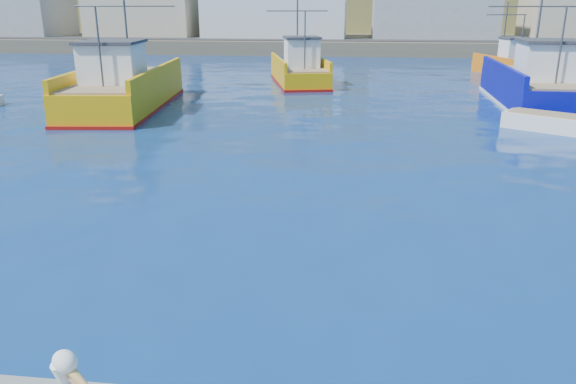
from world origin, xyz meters
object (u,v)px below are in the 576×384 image
object	(u,v)px
trawler_blue	(537,86)
boat_orange	(507,63)
trawler_yellow_a	(124,89)
trawler_yellow_b	(299,71)
skiff_mid	(555,124)

from	to	relation	value
trawler_blue	boat_orange	world-z (taller)	trawler_blue
trawler_yellow_a	trawler_yellow_b	bearing A→B (deg)	53.11
boat_orange	trawler_yellow_a	bearing A→B (deg)	-143.16
trawler_yellow_b	boat_orange	xyz separation A→B (m)	(16.93, 7.49, 0.01)
trawler_yellow_b	boat_orange	distance (m)	18.51
trawler_yellow_b	trawler_blue	world-z (taller)	trawler_blue
trawler_yellow_b	trawler_blue	size ratio (longest dim) A/B	0.82
trawler_yellow_a	trawler_blue	size ratio (longest dim) A/B	1.03
trawler_yellow_a	skiff_mid	world-z (taller)	trawler_yellow_a
trawler_yellow_a	boat_orange	size ratio (longest dim) A/B	1.78
trawler_yellow_a	trawler_yellow_b	world-z (taller)	trawler_yellow_a
trawler_yellow_a	boat_orange	distance (m)	32.31
boat_orange	skiff_mid	distance (m)	23.12
trawler_yellow_a	trawler_blue	bearing A→B (deg)	9.72
trawler_yellow_b	boat_orange	bearing A→B (deg)	23.85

